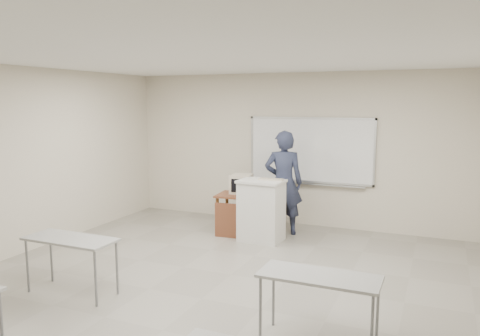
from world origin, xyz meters
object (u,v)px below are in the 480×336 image
at_px(laptop, 274,192).
at_px(presenter, 284,183).
at_px(crt_monitor, 241,184).
at_px(mouse, 262,194).
at_px(whiteboard, 310,151).
at_px(keyboard, 271,179).
at_px(instructor_desk, 249,209).
at_px(podium, 261,210).

relative_size(laptop, presenter, 0.19).
bearing_deg(crt_monitor, mouse, -18.80).
height_order(whiteboard, presenter, whiteboard).
distance_m(crt_monitor, laptop, 0.66).
xyz_separation_m(laptop, keyboard, (0.04, -0.30, 0.28)).
bearing_deg(laptop, mouse, -149.28).
distance_m(instructor_desk, podium, 0.32).
relative_size(podium, mouse, 10.88).
distance_m(mouse, presenter, 0.46).
height_order(podium, crt_monitor, crt_monitor).
bearing_deg(podium, instructor_desk, 157.85).
xyz_separation_m(crt_monitor, laptop, (0.65, 0.01, -0.11)).
xyz_separation_m(instructor_desk, keyboard, (0.44, -0.06, 0.58)).
bearing_deg(crt_monitor, presenter, 7.07).
height_order(podium, keyboard, keyboard).
xyz_separation_m(laptop, mouse, (-0.20, -0.08, -0.04)).
relative_size(whiteboard, podium, 2.29).
distance_m(whiteboard, instructor_desk, 1.75).
xyz_separation_m(podium, crt_monitor, (-0.54, 0.37, 0.38)).
xyz_separation_m(instructor_desk, laptop, (0.40, 0.24, 0.30)).
bearing_deg(mouse, laptop, 18.61).
height_order(whiteboard, laptop, whiteboard).
relative_size(podium, keyboard, 2.48).
bearing_deg(podium, presenter, 73.21).
distance_m(instructor_desk, laptop, 0.55).
bearing_deg(mouse, crt_monitor, 167.01).
height_order(podium, presenter, presenter).
distance_m(keyboard, presenter, 0.53).
xyz_separation_m(instructor_desk, presenter, (0.50, 0.45, 0.45)).
distance_m(laptop, presenter, 0.28).
bearing_deg(presenter, instructor_desk, 25.76).
distance_m(instructor_desk, mouse, 0.36).
bearing_deg(instructor_desk, crt_monitor, 132.19).
bearing_deg(presenter, keyboard, 66.84).
height_order(whiteboard, keyboard, whiteboard).
xyz_separation_m(podium, presenter, (0.21, 0.59, 0.42)).
relative_size(crt_monitor, laptop, 1.19).
bearing_deg(keyboard, whiteboard, 73.42).
bearing_deg(instructor_desk, podium, -29.74).
bearing_deg(keyboard, presenter, 81.99).
bearing_deg(laptop, crt_monitor, -170.86).
distance_m(podium, presenter, 0.75).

